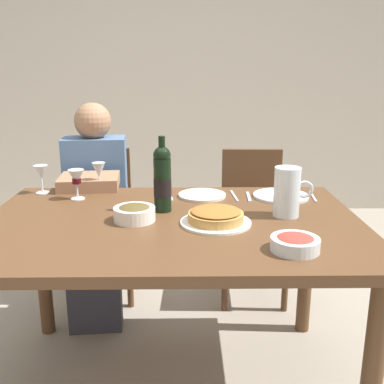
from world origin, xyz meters
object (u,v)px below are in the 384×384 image
object	(u,v)px
olive_bowl	(134,213)
baked_tart	(216,217)
wine_glass_centre	(76,178)
dinner_plate_left_setting	(202,195)
wine_bottle	(162,179)
water_pitcher	(287,195)
wine_glass_right_diner	(41,174)
chair_left	(101,213)
wine_glass_left_diner	(99,171)
dinner_plate_right_setting	(281,196)
dining_table	(172,242)
chair_right	(252,214)
diner_left	(95,205)
salad_bowl	(295,243)

from	to	relation	value
olive_bowl	baked_tart	bearing A→B (deg)	-7.26
wine_glass_centre	dinner_plate_left_setting	world-z (taller)	wine_glass_centre
wine_bottle	dinner_plate_left_setting	bearing A→B (deg)	51.54
water_pitcher	wine_glass_right_diner	bearing A→B (deg)	161.82
water_pitcher	baked_tart	xyz separation A→B (m)	(-0.29, -0.09, -0.06)
chair_left	wine_glass_right_diner	bearing A→B (deg)	66.01
wine_bottle	chair_left	distance (m)	0.98
olive_bowl	wine_glass_left_diner	bearing A→B (deg)	116.48
dinner_plate_right_setting	dining_table	bearing A→B (deg)	-147.30
baked_tart	dinner_plate_right_setting	xyz separation A→B (m)	(0.33, 0.37, -0.02)
wine_bottle	wine_glass_right_diner	size ratio (longest dim) A/B	2.33
olive_bowl	chair_left	world-z (taller)	chair_left
dinner_plate_left_setting	chair_right	size ratio (longest dim) A/B	0.25
dining_table	wine_glass_right_diner	world-z (taller)	wine_glass_right_diner
wine_glass_right_diner	chair_left	bearing A→B (deg)	70.88
diner_left	olive_bowl	bearing A→B (deg)	108.72
olive_bowl	chair_left	size ratio (longest dim) A/B	0.19
salad_bowl	chair_left	bearing A→B (deg)	125.50
baked_tart	wine_glass_left_diner	size ratio (longest dim) A/B	1.90
dinner_plate_right_setting	dinner_plate_left_setting	bearing A→B (deg)	177.51
olive_bowl	wine_glass_left_diner	world-z (taller)	wine_glass_left_diner
baked_tart	wine_glass_centre	size ratio (longest dim) A/B	1.99
dinner_plate_right_setting	chair_right	xyz separation A→B (m)	(-0.05, 0.55, -0.27)
wine_glass_centre	chair_right	world-z (taller)	wine_glass_centre
wine_bottle	diner_left	bearing A→B (deg)	125.96
dinner_plate_left_setting	chair_left	xyz separation A→B (m)	(-0.59, 0.57, -0.27)
dinner_plate_left_setting	chair_left	distance (m)	0.86
wine_glass_centre	dining_table	bearing A→B (deg)	-34.37
olive_bowl	dinner_plate_left_setting	bearing A→B (deg)	51.00
water_pitcher	diner_left	size ratio (longest dim) A/B	0.17
dinner_plate_left_setting	wine_bottle	bearing A→B (deg)	-128.46
baked_tart	wine_glass_centre	distance (m)	0.70
wine_bottle	wine_glass_left_diner	bearing A→B (deg)	136.19
water_pitcher	wine_glass_centre	distance (m)	0.94
olive_bowl	wine_glass_right_diner	bearing A→B (deg)	139.73
dining_table	water_pitcher	xyz separation A→B (m)	(0.46, 0.05, 0.18)
water_pitcher	wine_glass_centre	xyz separation A→B (m)	(-0.90, 0.25, 0.01)
chair_left	dinner_plate_right_setting	bearing A→B (deg)	143.58
dinner_plate_left_setting	chair_right	distance (m)	0.68
water_pitcher	olive_bowl	distance (m)	0.61
olive_bowl	diner_left	size ratio (longest dim) A/B	0.14
dinner_plate_left_setting	dinner_plate_right_setting	size ratio (longest dim) A/B	0.87
wine_glass_right_diner	chair_left	xyz separation A→B (m)	(0.17, 0.50, -0.36)
chair_left	wine_glass_centre	bearing A→B (deg)	86.89
salad_bowl	wine_glass_right_diner	size ratio (longest dim) A/B	1.19
water_pitcher	wine_glass_right_diner	xyz separation A→B (m)	(-1.09, 0.36, 0.01)
wine_glass_right_diner	wine_glass_centre	world-z (taller)	wine_glass_centre
salad_bowl	baked_tart	bearing A→B (deg)	132.19
baked_tart	dinner_plate_left_setting	bearing A→B (deg)	95.77
baked_tart	olive_bowl	size ratio (longest dim) A/B	1.67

